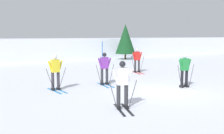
# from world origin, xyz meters

# --- Properties ---
(ground_plane) EXTENTS (120.00, 120.00, 0.00)m
(ground_plane) POSITION_xyz_m (0.00, 0.00, 0.00)
(ground_plane) COLOR silver
(far_snow_ridge) EXTENTS (80.00, 7.46, 2.22)m
(far_snow_ridge) POSITION_xyz_m (0.00, 20.94, 1.11)
(far_snow_ridge) COLOR silver
(far_snow_ridge) RESTS_ON ground
(skier_red) EXTENTS (0.97, 1.64, 1.71)m
(skier_red) POSITION_xyz_m (2.88, 5.92, 0.92)
(skier_red) COLOR red
(skier_red) RESTS_ON ground
(skier_yellow) EXTENTS (1.00, 1.61, 1.71)m
(skier_yellow) POSITION_xyz_m (-4.20, 2.95, 0.92)
(skier_yellow) COLOR #237AC6
(skier_yellow) RESTS_ON ground
(skier_purple) EXTENTS (0.99, 1.64, 1.71)m
(skier_purple) POSITION_xyz_m (-1.50, 2.99, 0.96)
(skier_purple) COLOR #237AC6
(skier_purple) RESTS_ON ground
(skier_white) EXTENTS (0.95, 1.63, 1.71)m
(skier_white) POSITION_xyz_m (-3.35, -1.41, 0.96)
(skier_white) COLOR black
(skier_white) RESTS_ON ground
(skier_green) EXTENTS (1.00, 1.64, 1.71)m
(skier_green) POSITION_xyz_m (1.47, 0.19, 0.92)
(skier_green) COLOR silver
(skier_green) RESTS_ON ground
(trail_marker_pole) EXTENTS (0.06, 0.06, 2.05)m
(trail_marker_pole) POSITION_xyz_m (3.53, 11.93, 1.03)
(trail_marker_pole) COLOR #1E56AD
(trail_marker_pole) RESTS_ON ground
(conifer_far_left) EXTENTS (2.17, 2.17, 3.81)m
(conifer_far_left) POSITION_xyz_m (8.34, 15.23, 2.21)
(conifer_far_left) COLOR #513823
(conifer_far_left) RESTS_ON ground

